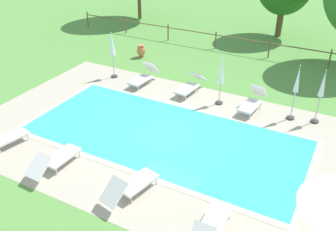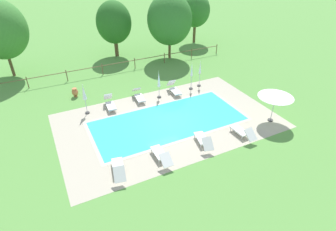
{
  "view_description": "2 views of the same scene",
  "coord_description": "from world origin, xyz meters",
  "px_view_note": "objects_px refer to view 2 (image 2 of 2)",
  "views": [
    {
      "loc": [
        5.72,
        -10.34,
        7.7
      ],
      "look_at": [
        -0.1,
        0.5,
        0.6
      ],
      "focal_mm": 39.58,
      "sensor_mm": 36.0,
      "label": 1
    },
    {
      "loc": [
        -7.29,
        -14.5,
        10.71
      ],
      "look_at": [
        -0.21,
        -0.36,
        0.71
      ],
      "focal_mm": 29.62,
      "sensor_mm": 36.0,
      "label": 2
    }
  ],
  "objects_px": {
    "sun_lounger_north_mid": "(243,132)",
    "sun_lounger_north_far": "(203,140)",
    "sun_lounger_north_near_steps": "(110,103)",
    "tree_west_mid": "(195,10)",
    "sun_lounger_north_end": "(118,168)",
    "terracotta_urn_near_fence": "(75,92)",
    "sun_lounger_south_mid": "(161,155)",
    "sun_lounger_south_far": "(139,95)",
    "patio_umbrella_open_foreground": "(276,95)",
    "patio_umbrella_closed_row_west": "(84,94)",
    "patio_umbrella_closed_row_mid_west": "(200,70)",
    "patio_umbrella_closed_deck_corner": "(192,73)",
    "tree_far_west": "(170,20)",
    "patio_umbrella_closed_row_centre": "(159,81)",
    "tree_centre": "(0,30)",
    "tree_east_mid": "(114,23)",
    "sun_lounger_south_near_corner": "(174,89)"
  },
  "relations": [
    {
      "from": "sun_lounger_north_mid",
      "to": "sun_lounger_north_far",
      "type": "height_order",
      "value": "sun_lounger_north_far"
    },
    {
      "from": "sun_lounger_north_near_steps",
      "to": "tree_west_mid",
      "type": "bearing_deg",
      "value": 38.07
    },
    {
      "from": "sun_lounger_north_end",
      "to": "terracotta_urn_near_fence",
      "type": "bearing_deg",
      "value": 92.14
    },
    {
      "from": "sun_lounger_south_mid",
      "to": "sun_lounger_south_far",
      "type": "relative_size",
      "value": 1.0
    },
    {
      "from": "sun_lounger_north_mid",
      "to": "tree_west_mid",
      "type": "bearing_deg",
      "value": 67.9
    },
    {
      "from": "patio_umbrella_open_foreground",
      "to": "sun_lounger_south_mid",
      "type": "bearing_deg",
      "value": -178.21
    },
    {
      "from": "sun_lounger_north_end",
      "to": "patio_umbrella_open_foreground",
      "type": "distance_m",
      "value": 11.3
    },
    {
      "from": "patio_umbrella_closed_row_west",
      "to": "patio_umbrella_closed_row_mid_west",
      "type": "xyz_separation_m",
      "value": [
        9.72,
        0.18,
        -0.14
      ]
    },
    {
      "from": "sun_lounger_north_far",
      "to": "sun_lounger_north_end",
      "type": "xyz_separation_m",
      "value": [
        -5.45,
        -0.09,
        0.0
      ]
    },
    {
      "from": "sun_lounger_north_far",
      "to": "patio_umbrella_closed_deck_corner",
      "type": "xyz_separation_m",
      "value": [
        3.23,
        6.93,
        1.09
      ]
    },
    {
      "from": "sun_lounger_north_far",
      "to": "tree_far_west",
      "type": "relative_size",
      "value": 0.31
    },
    {
      "from": "sun_lounger_north_near_steps",
      "to": "patio_umbrella_closed_deck_corner",
      "type": "xyz_separation_m",
      "value": [
        7.05,
        -0.03,
        1.07
      ]
    },
    {
      "from": "patio_umbrella_closed_deck_corner",
      "to": "sun_lounger_south_far",
      "type": "bearing_deg",
      "value": 177.12
    },
    {
      "from": "patio_umbrella_closed_row_centre",
      "to": "tree_far_west",
      "type": "height_order",
      "value": "tree_far_west"
    },
    {
      "from": "tree_centre",
      "to": "sun_lounger_south_mid",
      "type": "bearing_deg",
      "value": -66.67
    },
    {
      "from": "patio_umbrella_closed_row_centre",
      "to": "sun_lounger_south_far",
      "type": "bearing_deg",
      "value": 166.02
    },
    {
      "from": "sun_lounger_north_end",
      "to": "tree_far_west",
      "type": "relative_size",
      "value": 0.31
    },
    {
      "from": "patio_umbrella_closed_deck_corner",
      "to": "tree_east_mid",
      "type": "bearing_deg",
      "value": 106.46
    },
    {
      "from": "sun_lounger_north_end",
      "to": "terracotta_urn_near_fence",
      "type": "relative_size",
      "value": 2.79
    },
    {
      "from": "sun_lounger_north_near_steps",
      "to": "sun_lounger_north_far",
      "type": "distance_m",
      "value": 7.93
    },
    {
      "from": "sun_lounger_south_near_corner",
      "to": "patio_umbrella_closed_row_west",
      "type": "xyz_separation_m",
      "value": [
        -7.16,
        0.03,
        1.19
      ]
    },
    {
      "from": "sun_lounger_north_end",
      "to": "tree_centre",
      "type": "height_order",
      "value": "tree_centre"
    },
    {
      "from": "tree_far_west",
      "to": "tree_east_mid",
      "type": "height_order",
      "value": "tree_far_west"
    },
    {
      "from": "sun_lounger_north_near_steps",
      "to": "sun_lounger_north_end",
      "type": "height_order",
      "value": "sun_lounger_north_near_steps"
    },
    {
      "from": "patio_umbrella_closed_deck_corner",
      "to": "sun_lounger_south_near_corner",
      "type": "bearing_deg",
      "value": -179.27
    },
    {
      "from": "sun_lounger_south_far",
      "to": "sun_lounger_south_mid",
      "type": "bearing_deg",
      "value": -101.66
    },
    {
      "from": "tree_centre",
      "to": "terracotta_urn_near_fence",
      "type": "bearing_deg",
      "value": -57.38
    },
    {
      "from": "sun_lounger_north_near_steps",
      "to": "patio_umbrella_closed_row_west",
      "type": "xyz_separation_m",
      "value": [
        -1.74,
        -0.02,
        1.19
      ]
    },
    {
      "from": "patio_umbrella_closed_row_west",
      "to": "patio_umbrella_closed_deck_corner",
      "type": "distance_m",
      "value": 8.8
    },
    {
      "from": "patio_umbrella_closed_row_west",
      "to": "terracotta_urn_near_fence",
      "type": "relative_size",
      "value": 3.2
    },
    {
      "from": "patio_umbrella_open_foreground",
      "to": "tree_east_mid",
      "type": "height_order",
      "value": "tree_east_mid"
    },
    {
      "from": "patio_umbrella_closed_row_west",
      "to": "tree_west_mid",
      "type": "xyz_separation_m",
      "value": [
        15.71,
        10.96,
        2.2
      ]
    },
    {
      "from": "tree_far_west",
      "to": "tree_centre",
      "type": "bearing_deg",
      "value": 171.05
    },
    {
      "from": "tree_west_mid",
      "to": "patio_umbrella_closed_deck_corner",
      "type": "bearing_deg",
      "value": -122.23
    },
    {
      "from": "patio_umbrella_open_foreground",
      "to": "terracotta_urn_near_fence",
      "type": "xyz_separation_m",
      "value": [
        -11.55,
        9.77,
        -1.67
      ]
    },
    {
      "from": "patio_umbrella_closed_row_centre",
      "to": "terracotta_urn_near_fence",
      "type": "xyz_separation_m",
      "value": [
        -5.99,
        3.19,
        -1.07
      ]
    },
    {
      "from": "sun_lounger_north_far",
      "to": "terracotta_urn_near_fence",
      "type": "relative_size",
      "value": 2.81
    },
    {
      "from": "sun_lounger_south_mid",
      "to": "sun_lounger_north_near_steps",
      "type": "bearing_deg",
      "value": 97.36
    },
    {
      "from": "patio_umbrella_open_foreground",
      "to": "tree_east_mid",
      "type": "distance_m",
      "value": 18.29
    },
    {
      "from": "sun_lounger_north_near_steps",
      "to": "tree_centre",
      "type": "xyz_separation_m",
      "value": [
        -6.35,
        9.8,
        3.87
      ]
    },
    {
      "from": "sun_lounger_south_mid",
      "to": "patio_umbrella_closed_row_mid_west",
      "type": "bearing_deg",
      "value": 45.51
    },
    {
      "from": "sun_lounger_north_near_steps",
      "to": "sun_lounger_north_end",
      "type": "bearing_deg",
      "value": -103.02
    },
    {
      "from": "sun_lounger_north_end",
      "to": "patio_umbrella_closed_deck_corner",
      "type": "bearing_deg",
      "value": 38.95
    },
    {
      "from": "terracotta_urn_near_fence",
      "to": "tree_east_mid",
      "type": "bearing_deg",
      "value": 51.98
    },
    {
      "from": "sun_lounger_south_near_corner",
      "to": "tree_far_west",
      "type": "bearing_deg",
      "value": 65.77
    },
    {
      "from": "patio_umbrella_closed_row_mid_west",
      "to": "patio_umbrella_open_foreground",
      "type": "bearing_deg",
      "value": -77.25
    },
    {
      "from": "tree_west_mid",
      "to": "tree_east_mid",
      "type": "distance_m",
      "value": 10.06
    },
    {
      "from": "sun_lounger_south_far",
      "to": "patio_umbrella_closed_row_centre",
      "type": "distance_m",
      "value": 1.96
    },
    {
      "from": "patio_umbrella_closed_deck_corner",
      "to": "patio_umbrella_closed_row_centre",
      "type": "bearing_deg",
      "value": -176.99
    },
    {
      "from": "patio_umbrella_closed_row_centre",
      "to": "tree_far_west",
      "type": "xyz_separation_m",
      "value": [
        4.79,
        7.6,
        2.56
      ]
    }
  ]
}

